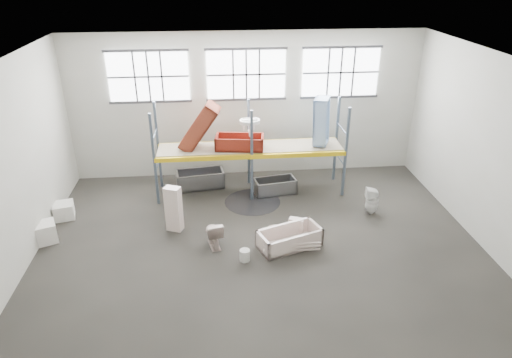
{
  "coord_description": "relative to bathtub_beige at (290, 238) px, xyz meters",
  "views": [
    {
      "loc": [
        -1.11,
        -10.18,
        7.1
      ],
      "look_at": [
        0.0,
        1.5,
        1.4
      ],
      "focal_mm": 32.07,
      "sensor_mm": 36.0,
      "label": 1
    }
  ],
  "objects": [
    {
      "name": "rack_upright_la",
      "position": [
        -3.79,
        2.77,
        1.25
      ],
      "size": [
        0.08,
        0.08,
        3.0
      ],
      "primitive_type": "cube",
      "color": "slate",
      "rests_on": "floor"
    },
    {
      "name": "rack_upright_mb",
      "position": [
        -0.79,
        3.97,
        1.25
      ],
      "size": [
        0.08,
        0.08,
        3.0
      ],
      "primitive_type": "cube",
      "color": "slate",
      "rests_on": "floor"
    },
    {
      "name": "steel_tub_left",
      "position": [
        -2.47,
        3.83,
        0.04
      ],
      "size": [
        1.66,
        0.94,
        0.58
      ],
      "primitive_type": null,
      "rotation": [
        0.0,
        0.0,
        0.13
      ],
      "color": "#94959A",
      "rests_on": "floor"
    },
    {
      "name": "sink_in_tub",
      "position": [
        -0.33,
        0.54,
        -0.09
      ],
      "size": [
        0.58,
        0.58,
        0.15
      ],
      "primitive_type": "imported",
      "rotation": [
        0.0,
        0.0,
        0.38
      ],
      "color": "beige",
      "rests_on": "bathtub_beige"
    },
    {
      "name": "rack_upright_rb",
      "position": [
        2.21,
        3.97,
        1.25
      ],
      "size": [
        0.08,
        0.08,
        3.0
      ],
      "primitive_type": "cube",
      "color": "slate",
      "rests_on": "floor"
    },
    {
      "name": "wall_front",
      "position": [
        -0.79,
        -5.18,
        2.25
      ],
      "size": [
        12.0,
        0.1,
        5.0
      ],
      "primitive_type": "cube",
      "color": "beige",
      "rests_on": "ground"
    },
    {
      "name": "rack_beam_back",
      "position": [
        -0.79,
        3.97,
        1.25
      ],
      "size": [
        6.0,
        0.1,
        0.14
      ],
      "primitive_type": "cube",
      "color": "yellow",
      "rests_on": "floor"
    },
    {
      "name": "toilet_white",
      "position": [
        2.78,
        1.51,
        0.18
      ],
      "size": [
        0.43,
        0.42,
        0.86
      ],
      "primitive_type": "imported",
      "rotation": [
        0.0,
        0.0,
        -1.65
      ],
      "color": "white",
      "rests_on": "floor"
    },
    {
      "name": "toilet_beige",
      "position": [
        -2.05,
        0.21,
        0.14
      ],
      "size": [
        0.59,
        0.84,
        0.78
      ],
      "primitive_type": "imported",
      "rotation": [
        0.0,
        0.0,
        3.35
      ],
      "color": "beige",
      "rests_on": "floor"
    },
    {
      "name": "cistern_spare",
      "position": [
        0.29,
        0.6,
        0.03
      ],
      "size": [
        0.46,
        0.35,
        0.4
      ],
      "primitive_type": "cube",
      "rotation": [
        0.0,
        0.0,
        -0.43
      ],
      "color": "beige",
      "rests_on": "bathtub_beige"
    },
    {
      "name": "carton_near",
      "position": [
        -6.71,
        0.85,
        0.03
      ],
      "size": [
        0.82,
        0.77,
        0.56
      ],
      "primitive_type": "cube",
      "rotation": [
        0.0,
        0.0,
        0.39
      ],
      "color": "white",
      "rests_on": "floor"
    },
    {
      "name": "window_mid",
      "position": [
        -0.79,
        4.81,
        3.35
      ],
      "size": [
        2.6,
        0.04,
        1.6
      ],
      "primitive_type": "cube",
      "color": "white",
      "rests_on": "wall_back"
    },
    {
      "name": "rack_upright_ra",
      "position": [
        2.21,
        2.77,
        1.25
      ],
      "size": [
        0.08,
        0.08,
        3.0
      ],
      "primitive_type": "cube",
      "color": "slate",
      "rests_on": "floor"
    },
    {
      "name": "wet_patch",
      "position": [
        -0.79,
        2.57,
        -0.25
      ],
      "size": [
        1.8,
        1.8,
        0.0
      ],
      "primitive_type": "cylinder",
      "color": "black",
      "rests_on": "floor"
    },
    {
      "name": "rust_tub_flat",
      "position": [
        -1.13,
        3.23,
        1.57
      ],
      "size": [
        1.6,
        0.91,
        0.43
      ],
      "primitive_type": null,
      "rotation": [
        0.0,
        0.0,
        -0.14
      ],
      "color": "maroon",
      "rests_on": "shelf_deck"
    },
    {
      "name": "window_right",
      "position": [
        2.41,
        4.81,
        3.35
      ],
      "size": [
        2.6,
        0.04,
        1.6
      ],
      "primitive_type": "cube",
      "color": "white",
      "rests_on": "wall_back"
    },
    {
      "name": "rack_upright_lb",
      "position": [
        -3.79,
        3.97,
        1.25
      ],
      "size": [
        0.08,
        0.08,
        3.0
      ],
      "primitive_type": "cube",
      "color": "slate",
      "rests_on": "floor"
    },
    {
      "name": "sink_on_shelf",
      "position": [
        -0.81,
        3.08,
        1.85
      ],
      "size": [
        0.68,
        0.56,
        0.56
      ],
      "primitive_type": "imported",
      "rotation": [
        0.0,
        0.0,
        0.12
      ],
      "color": "white",
      "rests_on": "rust_tub_flat"
    },
    {
      "name": "rust_tub_tilted",
      "position": [
        -2.37,
        3.42,
        2.05
      ],
      "size": [
        1.44,
        0.97,
        1.63
      ],
      "primitive_type": null,
      "rotation": [
        0.0,
        -0.96,
        -0.15
      ],
      "color": "#9C4928",
      "rests_on": "shelf_deck"
    },
    {
      "name": "wall_back",
      "position": [
        -0.79,
        4.92,
        2.25
      ],
      "size": [
        12.0,
        0.1,
        5.0
      ],
      "primitive_type": "cube",
      "color": "#B4B4A7",
      "rests_on": "ground"
    },
    {
      "name": "wall_left",
      "position": [
        -6.84,
        -0.13,
        2.25
      ],
      "size": [
        0.1,
        10.0,
        5.0
      ],
      "primitive_type": "cube",
      "color": "#AAAA9D",
      "rests_on": "ground"
    },
    {
      "name": "floor",
      "position": [
        -0.79,
        -0.13,
        -0.3
      ],
      "size": [
        12.0,
        10.0,
        0.1
      ],
      "primitive_type": "cube",
      "color": "#403D37",
      "rests_on": "ground"
    },
    {
      "name": "rack_upright_ma",
      "position": [
        -0.79,
        2.77,
        1.25
      ],
      "size": [
        0.08,
        0.08,
        3.0
      ],
      "primitive_type": "cube",
      "color": "slate",
      "rests_on": "floor"
    },
    {
      "name": "shelf_deck",
      "position": [
        -0.79,
        3.37,
        1.33
      ],
      "size": [
        5.9,
        1.1,
        0.03
      ],
      "primitive_type": "cube",
      "color": "gray",
      "rests_on": "floor"
    },
    {
      "name": "rack_beam_front",
      "position": [
        -0.79,
        2.77,
        1.25
      ],
      "size": [
        6.0,
        0.1,
        0.14
      ],
      "primitive_type": "cube",
      "color": "yellow",
      "rests_on": "floor"
    },
    {
      "name": "bathtub_beige",
      "position": [
        0.0,
        0.0,
        0.0
      ],
      "size": [
        1.86,
        1.33,
        0.5
      ],
      "primitive_type": null,
      "rotation": [
        0.0,
        0.0,
        0.35
      ],
      "color": "beige",
      "rests_on": "floor"
    },
    {
      "name": "bucket",
      "position": [
        -1.26,
        -0.55,
        -0.09
      ],
      "size": [
        0.34,
        0.34,
        0.31
      ],
      "primitive_type": "cylinder",
      "rotation": [
        0.0,
        0.0,
        0.31
      ],
      "color": "silver",
      "rests_on": "floor"
    },
    {
      "name": "blue_tub_upright",
      "position": [
        1.5,
        3.34,
        2.15
      ],
      "size": [
        0.71,
        0.84,
        1.52
      ],
      "primitive_type": null,
      "rotation": [
        0.0,
        1.54,
        -0.39
      ],
      "color": "#94B9E7",
      "rests_on": "shelf_deck"
    },
    {
      "name": "ceiling",
      "position": [
        -0.79,
        -0.13,
        4.8
      ],
      "size": [
        12.0,
        10.0,
        0.1
      ],
      "primitive_type": "cube",
      "color": "silver",
      "rests_on": "ground"
    },
    {
      "name": "carton_far",
      "position": [
        -6.53,
        2.13,
        -0.01
      ],
      "size": [
        0.69,
        0.69,
        0.48
      ],
      "primitive_type": "cube",
      "rotation": [
        0.0,
        0.0,
        0.24
      ],
      "color": "white",
      "rests_on": "floor"
    },
    {
      "name": "cistern_tall",
      "position": [
        -3.16,
        1.14,
        0.43
      ],
      "size": [
        0.51,
        0.43,
        1.35
      ],
      "primitive_type": "cube",
      "rotation": [
        0.0,
        0.0,
        -0.39
      ],
      "color": "silver",
      "rests_on": "floor"
    },
    {
      "name": "steel_tub_right",
      "position": [
        0.02,
        3.14,
        -0.0
      ],
      "size": [
        1.44,
        0.85,
        0.5
      ],
      "primitive_type": null,
      "rotation": [
        0.0,
        0.0,
        0.17
      ],
      "color": "#9D9EA4",
      "rests_on": "floor"
    },
    {
      "name": "window_left",
      "position": [
        -3.99,
        4.81,
        3.35
      ],
      "size": [
        2.6,
        0.04,
        1.6
      ],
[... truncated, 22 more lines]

